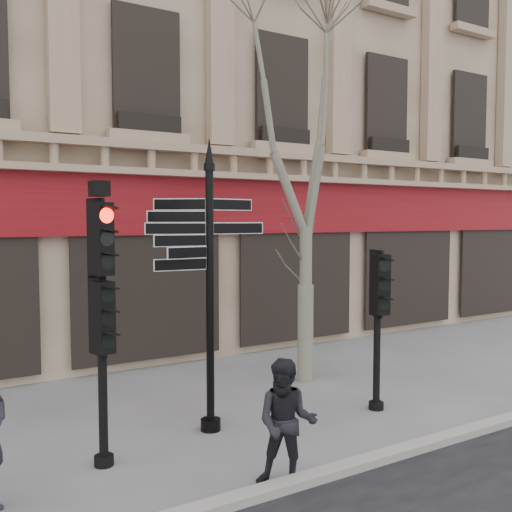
{
  "coord_description": "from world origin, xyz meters",
  "views": [
    {
      "loc": [
        -4.48,
        -6.95,
        3.3
      ],
      "look_at": [
        0.13,
        0.6,
        2.72
      ],
      "focal_mm": 40.0,
      "sensor_mm": 36.0,
      "label": 1
    }
  ],
  "objects_px": {
    "fingerpost": "(210,235)",
    "pedestrian_b": "(287,423)",
    "plane_tree": "(307,115)",
    "traffic_signal_main": "(101,288)",
    "traffic_signal_secondary": "(378,302)"
  },
  "relations": [
    {
      "from": "traffic_signal_main",
      "to": "plane_tree",
      "type": "bearing_deg",
      "value": 8.5
    },
    {
      "from": "traffic_signal_main",
      "to": "traffic_signal_secondary",
      "type": "distance_m",
      "value": 4.73
    },
    {
      "from": "fingerpost",
      "to": "pedestrian_b",
      "type": "relative_size",
      "value": 2.86
    },
    {
      "from": "traffic_signal_main",
      "to": "traffic_signal_secondary",
      "type": "height_order",
      "value": "traffic_signal_main"
    },
    {
      "from": "pedestrian_b",
      "to": "traffic_signal_secondary",
      "type": "bearing_deg",
      "value": 67.86
    },
    {
      "from": "fingerpost",
      "to": "pedestrian_b",
      "type": "height_order",
      "value": "fingerpost"
    },
    {
      "from": "traffic_signal_secondary",
      "to": "plane_tree",
      "type": "distance_m",
      "value": 4.03
    },
    {
      "from": "pedestrian_b",
      "to": "fingerpost",
      "type": "bearing_deg",
      "value": 129.13
    },
    {
      "from": "traffic_signal_main",
      "to": "plane_tree",
      "type": "height_order",
      "value": "plane_tree"
    },
    {
      "from": "plane_tree",
      "to": "pedestrian_b",
      "type": "distance_m",
      "value": 6.5
    },
    {
      "from": "fingerpost",
      "to": "plane_tree",
      "type": "distance_m",
      "value": 3.96
    },
    {
      "from": "fingerpost",
      "to": "traffic_signal_main",
      "type": "xyz_separation_m",
      "value": [
        -1.8,
        -0.4,
        -0.66
      ]
    },
    {
      "from": "traffic_signal_main",
      "to": "plane_tree",
      "type": "distance_m",
      "value": 5.84
    },
    {
      "from": "pedestrian_b",
      "to": "plane_tree",
      "type": "bearing_deg",
      "value": 91.1
    },
    {
      "from": "plane_tree",
      "to": "traffic_signal_secondary",
      "type": "bearing_deg",
      "value": -89.57
    }
  ]
}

